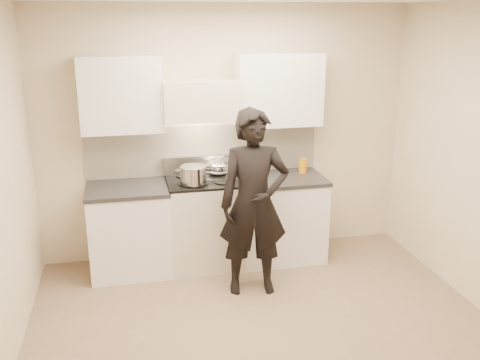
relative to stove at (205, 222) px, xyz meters
name	(u,v)px	position (x,y,z in m)	size (l,w,h in m)	color
ground_plane	(266,332)	(0.30, -1.42, -0.47)	(4.00, 4.00, 0.00)	#806A54
room_shell	(250,139)	(0.24, -1.05, 1.12)	(4.04, 3.54, 2.70)	beige
stove	(205,222)	(0.00, 0.00, 0.00)	(0.76, 0.65, 0.96)	beige
counter_right	(280,217)	(0.83, 0.00, -0.01)	(0.92, 0.67, 0.92)	white
counter_left	(130,229)	(-0.78, 0.00, -0.01)	(0.82, 0.67, 0.92)	white
wok	(218,166)	(0.17, 0.11, 0.57)	(0.33, 0.39, 0.26)	#AFAFB9
stock_pot	(193,175)	(-0.12, -0.14, 0.57)	(0.37, 0.31, 0.18)	#AFAFB9
utensil_crock	(257,165)	(0.62, 0.19, 0.54)	(0.12, 0.12, 0.31)	#A0A0A0
spice_jar	(264,170)	(0.68, 0.14, 0.49)	(0.04, 0.04, 0.08)	orange
oil_glass	(303,166)	(1.11, 0.11, 0.52)	(0.09, 0.09, 0.15)	#C87B0B
person	(254,203)	(0.37, -0.67, 0.42)	(0.65, 0.43, 1.78)	black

